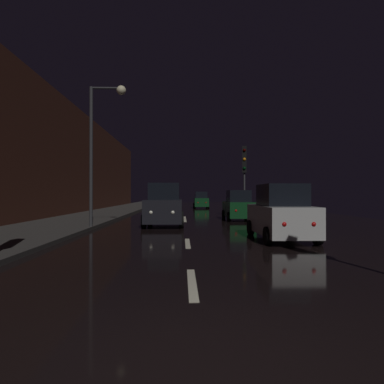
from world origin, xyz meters
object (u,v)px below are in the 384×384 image
(streetlamp_overhead, at_px, (101,133))
(car_parked_right_near, at_px, (281,214))
(traffic_light_far_right, at_px, (244,165))
(car_distant_taillights, at_px, (201,201))
(car_parked_right_far, at_px, (238,206))
(car_approaching_headlights, at_px, (164,206))

(streetlamp_overhead, xyz_separation_m, car_parked_right_near, (7.40, -3.52, -3.59))
(traffic_light_far_right, height_order, car_distant_taillights, traffic_light_far_right)
(car_parked_right_far, bearing_deg, car_distant_taillights, 4.27)
(car_distant_taillights, bearing_deg, traffic_light_far_right, -172.41)
(streetlamp_overhead, bearing_deg, traffic_light_far_right, 43.64)
(car_approaching_headlights, relative_size, car_distant_taillights, 1.15)
(traffic_light_far_right, relative_size, car_distant_taillights, 1.31)
(car_distant_taillights, relative_size, car_parked_right_far, 1.02)
(streetlamp_overhead, bearing_deg, car_approaching_headlights, 37.47)
(car_approaching_headlights, xyz_separation_m, car_parked_right_near, (4.57, -5.69, -0.10))
(car_approaching_headlights, bearing_deg, car_parked_right_near, 38.80)
(streetlamp_overhead, height_order, car_parked_right_near, streetlamp_overhead)
(car_parked_right_far, bearing_deg, car_approaching_headlights, 128.15)
(streetlamp_overhead, distance_m, car_approaching_headlights, 4.99)
(streetlamp_overhead, distance_m, car_parked_right_near, 8.95)
(car_approaching_headlights, height_order, car_parked_right_far, car_approaching_headlights)
(traffic_light_far_right, relative_size, streetlamp_overhead, 0.75)
(car_parked_right_far, bearing_deg, car_parked_right_near, 180.00)
(car_distant_taillights, height_order, car_parked_right_near, car_parked_right_near)
(car_parked_right_near, relative_size, car_parked_right_far, 1.06)
(car_parked_right_near, bearing_deg, car_approaching_headlights, 38.80)
(traffic_light_far_right, distance_m, car_parked_right_near, 11.70)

